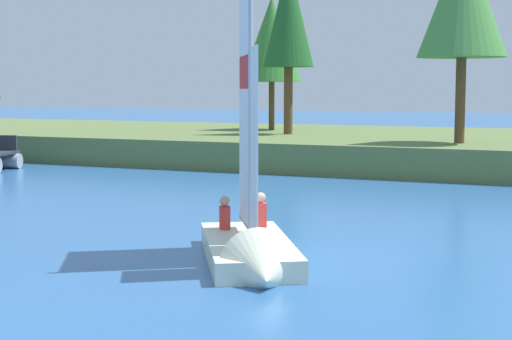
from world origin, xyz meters
The scene contains 4 objects.
shore_bank centered at (0.00, 30.08, 0.57)m, with size 80.00×15.08×1.13m, color #5B703D.
shoreline_tree_midleft centered at (-5.55, 31.65, 5.51)m, with size 2.97×2.97×6.45m.
shoreline_tree_centre centered at (-3.42, 28.45, 6.32)m, with size 2.23×2.23×7.56m.
sailboat centered at (3.85, 8.20, 0.47)m, with size 3.51×4.54×6.53m.
Camera 1 is at (9.45, -4.45, 3.19)m, focal length 56.06 mm.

